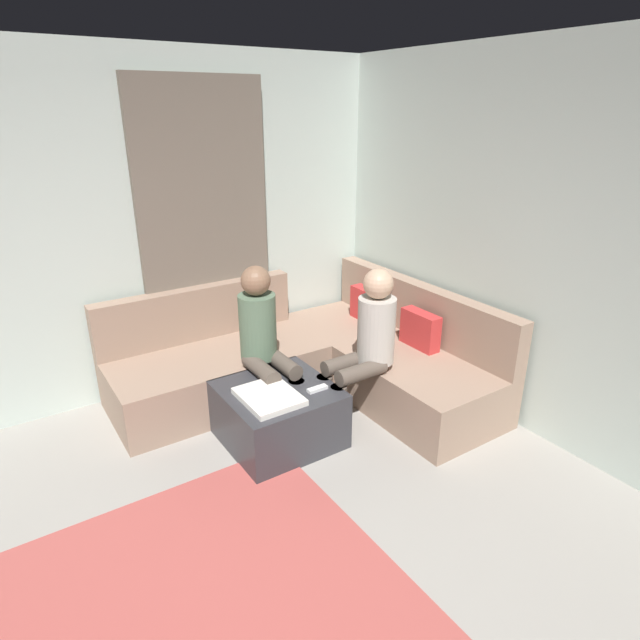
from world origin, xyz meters
name	(u,v)px	position (x,y,z in m)	size (l,w,h in m)	color
wall_left	(28,245)	(-2.94, 0.00, 1.35)	(0.12, 6.00, 2.70)	silver
curtain_panel	(206,238)	(-2.84, 1.30, 1.25)	(0.06, 1.10, 2.50)	#726659
sectional_couch	(315,360)	(-2.08, 1.88, 0.28)	(2.10, 2.55, 0.87)	#9E7F6B
ottoman	(278,414)	(-1.61, 1.26, 0.21)	(0.76, 0.76, 0.42)	#333338
folded_blanket	(269,397)	(-1.51, 1.14, 0.44)	(0.44, 0.36, 0.04)	white
coffee_mug	(284,364)	(-1.83, 1.44, 0.47)	(0.08, 0.08, 0.10)	#334C72
game_remote	(317,389)	(-1.43, 1.48, 0.43)	(0.05, 0.15, 0.02)	white
person_on_couch_back	(366,342)	(-1.48, 1.93, 0.66)	(0.30, 0.60, 1.20)	brown
person_on_couch_side	(264,340)	(-1.93, 1.33, 0.66)	(0.60, 0.30, 1.20)	brown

